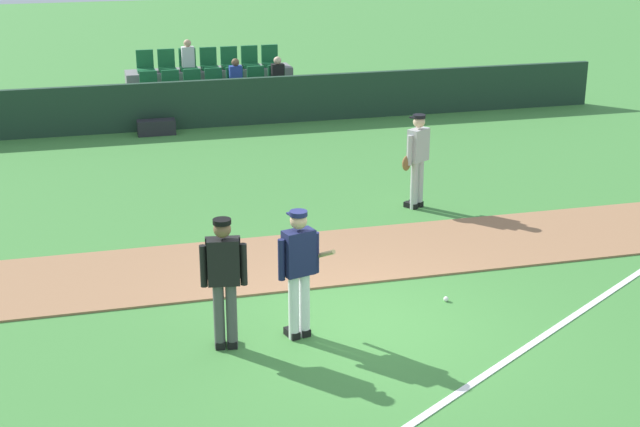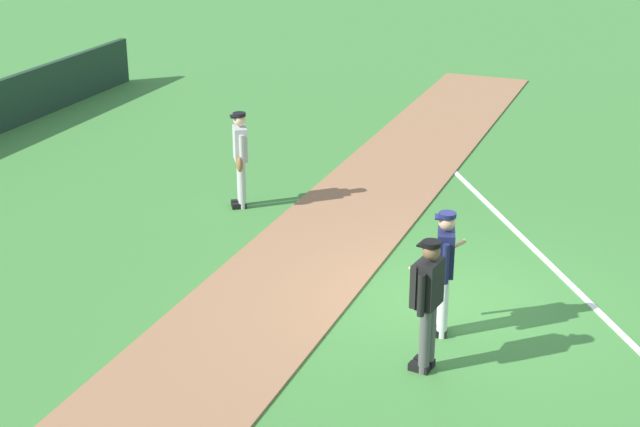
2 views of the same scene
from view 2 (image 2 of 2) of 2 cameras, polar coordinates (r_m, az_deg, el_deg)
The scene contains 7 objects.
ground_plane at distance 13.94m, azimuth 7.49°, elevation -5.46°, with size 80.00×80.00×0.00m, color #42843A.
infield_dirt_path at distance 14.62m, azimuth -1.84°, elevation -3.86°, with size 28.00×2.29×0.03m, color #9E704C.
foul_line_chalk at distance 16.53m, azimuth 11.77°, elevation -1.26°, with size 12.00×0.10×0.01m, color white.
batter_navy_jersey at distance 12.77m, azimuth 7.38°, elevation -3.25°, with size 0.74×0.70×1.76m.
umpire_home_plate at distance 11.89m, azimuth 6.40°, elevation -5.00°, with size 0.58×0.35×1.76m.
runner_grey_jersey at distance 17.16m, azimuth -4.75°, elevation 3.39°, with size 0.63×0.44×1.76m.
baseball at distance 15.30m, azimuth 7.37°, elevation -2.75°, with size 0.07×0.07×0.07m, color white.
Camera 2 is at (-12.12, -2.82, 6.29)m, focal length 53.94 mm.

